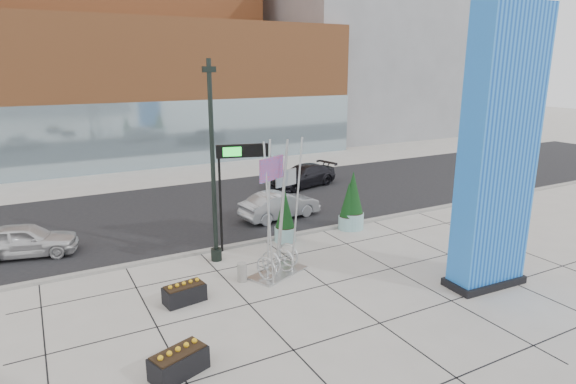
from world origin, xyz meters
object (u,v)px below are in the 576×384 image
concrete_bollard (242,272)px  car_white_west (25,240)px  blue_pylon (498,158)px  public_art_sculpture (278,240)px  overhead_street_sign (237,159)px  lamp_post (214,183)px  car_silver_mid (280,205)px

concrete_bollard → car_white_west: 9.35m
blue_pylon → concrete_bollard: blue_pylon is taller
public_art_sculpture → overhead_street_sign: bearing=72.9°
blue_pylon → lamp_post: blue_pylon is taller
overhead_street_sign → car_white_west: (-8.00, 3.30, -3.18)m
overhead_street_sign → car_silver_mid: 5.47m
car_silver_mid → lamp_post: bearing=119.7°
car_white_west → car_silver_mid: car_silver_mid is taller
lamp_post → concrete_bollard: (0.14, -2.29, -2.86)m
lamp_post → car_white_west: bearing=148.5°
blue_pylon → concrete_bollard: 9.65m
public_art_sculpture → car_white_west: 10.49m
concrete_bollard → car_silver_mid: (4.62, 5.90, 0.34)m
lamp_post → car_white_west: 8.24m
lamp_post → concrete_bollard: size_ratio=11.29×
overhead_street_sign → car_white_west: size_ratio=1.13×
blue_pylon → overhead_street_sign: 9.78m
lamp_post → car_silver_mid: lamp_post is taller
car_white_west → concrete_bollard: bearing=-118.8°
overhead_street_sign → car_white_west: bearing=172.2°
car_white_west → public_art_sculpture: bearing=-113.5°
blue_pylon → overhead_street_sign: (-6.33, 7.42, -0.73)m
blue_pylon → overhead_street_sign: bearing=133.3°
car_silver_mid → blue_pylon: bearing=-171.8°
lamp_post → car_white_west: (-6.69, 4.10, -2.52)m
car_silver_mid → car_white_west: bearing=80.1°
blue_pylon → car_white_west: blue_pylon is taller
public_art_sculpture → overhead_street_sign: size_ratio=1.13×
blue_pylon → car_white_west: 18.32m
car_white_west → car_silver_mid: bearing=-78.2°
public_art_sculpture → lamp_post: bearing=102.3°
public_art_sculpture → blue_pylon: bearing=-57.8°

